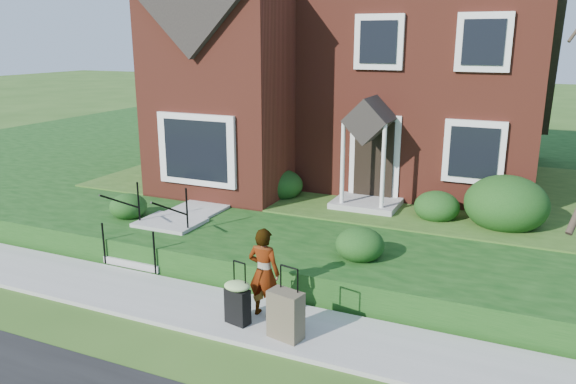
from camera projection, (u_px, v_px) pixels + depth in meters
The scene contains 10 objects.
ground at pixel (212, 313), 9.91m from camera, with size 120.00×120.00×0.00m, color #2D5119.
sidewalk at pixel (212, 310), 9.90m from camera, with size 60.00×1.60×0.08m, color #9E9B93.
terrace at pixel (500, 181), 17.85m from camera, with size 44.00×20.00×0.60m, color #11390F.
walkway at pixel (230, 194), 15.14m from camera, with size 1.20×6.00×0.06m, color #9E9B93.
main_house at pixel (367, 19), 17.07m from camera, with size 10.40×10.20×9.40m.
front_steps at pixel (158, 235), 12.40m from camera, with size 1.40×2.02×1.50m.
foundation_shrubs at pixel (379, 194), 13.28m from camera, with size 9.99×4.57×1.29m.
woman at pixel (264, 272), 9.46m from camera, with size 0.57×0.38×1.57m, color #999999.
suitcase_black at pixel (237, 300), 9.29m from camera, with size 0.52×0.45×1.08m.
suitcase_olive at pixel (286, 315), 8.83m from camera, with size 0.60×0.41×1.19m.
Camera 1 is at (4.91, -7.66, 4.68)m, focal length 35.00 mm.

